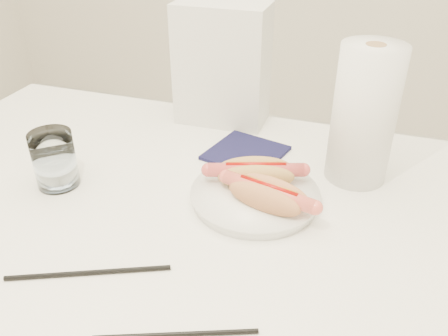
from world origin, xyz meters
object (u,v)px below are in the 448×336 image
(table, at_px, (173,230))
(napkin_box, at_px, (222,65))
(hotdog_left, at_px, (256,173))
(plate, at_px, (255,197))
(hotdog_right, at_px, (268,195))
(water_glass, at_px, (54,160))
(paper_towel_roll, at_px, (364,115))

(table, relative_size, napkin_box, 4.51)
(hotdog_left, bearing_deg, napkin_box, 100.99)
(table, bearing_deg, hotdog_left, 31.73)
(table, relative_size, plate, 5.56)
(plate, height_order, hotdog_left, hotdog_left)
(hotdog_left, relative_size, napkin_box, 0.63)
(hotdog_right, relative_size, napkin_box, 0.62)
(water_glass, bearing_deg, hotdog_left, 14.33)
(hotdog_right, height_order, paper_towel_roll, paper_towel_roll)
(hotdog_left, distance_m, water_glass, 0.36)
(table, distance_m, paper_towel_roll, 0.40)
(plate, distance_m, paper_towel_roll, 0.24)
(water_glass, distance_m, napkin_box, 0.42)
(table, height_order, napkin_box, napkin_box)
(table, xyz_separation_m, hotdog_right, (0.17, 0.02, 0.10))
(hotdog_right, relative_size, paper_towel_roll, 0.66)
(napkin_box, xyz_separation_m, paper_towel_roll, (0.32, -0.16, -0.01))
(hotdog_right, xyz_separation_m, water_glass, (-0.39, -0.03, 0.01))
(table, xyz_separation_m, napkin_box, (-0.02, 0.35, 0.19))
(paper_towel_roll, bearing_deg, water_glass, -158.62)
(plate, relative_size, water_glass, 2.05)
(hotdog_right, distance_m, paper_towel_roll, 0.23)
(plate, bearing_deg, water_glass, -170.31)
(table, distance_m, hotdog_right, 0.20)
(napkin_box, distance_m, paper_towel_roll, 0.35)
(table, relative_size, paper_towel_roll, 4.75)
(plate, relative_size, hotdog_left, 1.30)
(table, bearing_deg, paper_towel_roll, 33.16)
(table, bearing_deg, water_glass, -177.61)
(hotdog_left, bearing_deg, plate, -94.20)
(table, bearing_deg, plate, 20.72)
(hotdog_left, relative_size, hotdog_right, 1.01)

